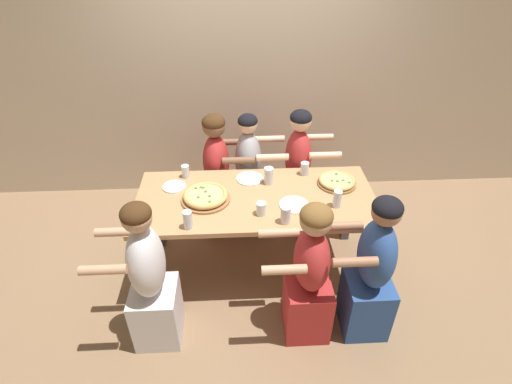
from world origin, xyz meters
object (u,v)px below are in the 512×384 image
object	(u,v)px
diner_far_midright	(297,175)
drinking_glass_b	(186,172)
empty_plate_b	(250,179)
empty_plate_c	(294,205)
drinking_glass_d	(269,176)
drinking_glass_f	(188,221)
empty_plate_a	(174,187)
diner_near_left	(150,282)
drinking_glass_c	(337,200)
diner_near_right	(371,274)
drinking_glass_a	(305,169)
pizza_board_main	(337,181)
pizza_board_second	(206,196)
drinking_glass_g	(286,215)
diner_near_midright	(309,277)
drinking_glass_e	(261,209)
diner_far_center	(249,178)
diner_far_midleft	(218,178)

from	to	relation	value
diner_far_midright	drinking_glass_b	bearing A→B (deg)	-72.57
empty_plate_b	empty_plate_c	bearing A→B (deg)	-49.82
drinking_glass_d	drinking_glass_f	xyz separation A→B (m)	(-0.61, -0.53, -0.01)
empty_plate_a	diner_near_left	distance (m)	0.85
empty_plate_a	diner_far_midright	distance (m)	1.20
drinking_glass_d	drinking_glass_b	bearing A→B (deg)	169.27
drinking_glass_b	drinking_glass_f	bearing A→B (deg)	-83.29
drinking_glass_c	diner_near_left	distance (m)	1.46
drinking_glass_d	drinking_glass_f	size ratio (longest dim) A/B	1.03
empty_plate_a	diner_near_right	distance (m)	1.65
drinking_glass_a	pizza_board_main	bearing A→B (deg)	-34.27
empty_plate_a	pizza_board_second	bearing A→B (deg)	-35.25
empty_plate_b	drinking_glass_a	size ratio (longest dim) A/B	2.00
drinking_glass_b	drinking_glass_f	world-z (taller)	drinking_glass_f
empty_plate_a	drinking_glass_g	xyz separation A→B (m)	(0.85, -0.49, 0.06)
drinking_glass_a	drinking_glass_b	size ratio (longest dim) A/B	1.01
drinking_glass_d	diner_near_left	size ratio (longest dim) A/B	0.12
pizza_board_second	diner_near_left	xyz separation A→B (m)	(-0.36, -0.62, -0.25)
diner_near_midright	diner_near_left	world-z (taller)	diner_near_left
drinking_glass_a	empty_plate_a	bearing A→B (deg)	-172.55
pizza_board_second	drinking_glass_b	xyz separation A→B (m)	(-0.18, 0.34, 0.01)
drinking_glass_f	diner_near_left	size ratio (longest dim) A/B	0.12
pizza_board_main	diner_near_right	world-z (taller)	diner_near_right
drinking_glass_e	diner_far_center	bearing A→B (deg)	94.15
empty_plate_c	drinking_glass_c	distance (m)	0.33
drinking_glass_c	drinking_glass_f	xyz separation A→B (m)	(-1.10, -0.19, -0.00)
empty_plate_c	drinking_glass_f	world-z (taller)	drinking_glass_f
empty_plate_a	drinking_glass_b	xyz separation A→B (m)	(0.08, 0.15, 0.04)
drinking_glass_e	diner_far_center	xyz separation A→B (m)	(-0.06, 0.85, -0.28)
drinking_glass_e	diner_near_left	bearing A→B (deg)	-151.41
empty_plate_b	diner_far_midleft	world-z (taller)	diner_far_midleft
drinking_glass_f	diner_near_left	bearing A→B (deg)	-130.73
empty_plate_c	drinking_glass_a	world-z (taller)	drinking_glass_a
drinking_glass_d	diner_near_midright	world-z (taller)	diner_near_midright
diner_near_right	diner_far_center	bearing A→B (deg)	32.21
drinking_glass_a	diner_far_midleft	size ratio (longest dim) A/B	0.09
drinking_glass_c	drinking_glass_f	world-z (taller)	drinking_glass_f
diner_far_midright	diner_near_left	world-z (taller)	diner_far_midright
drinking_glass_g	diner_far_center	world-z (taller)	diner_far_center
pizza_board_second	diner_far_midright	bearing A→B (deg)	38.63
diner_near_right	diner_far_midleft	bearing A→B (deg)	40.72
empty_plate_b	drinking_glass_a	xyz separation A→B (m)	(0.47, 0.05, 0.04)
drinking_glass_d	drinking_glass_e	xyz separation A→B (m)	(-0.09, -0.41, -0.02)
pizza_board_main	drinking_glass_b	bearing A→B (deg)	172.04
empty_plate_a	diner_near_midright	bearing A→B (deg)	-39.30
empty_plate_b	diner_near_left	world-z (taller)	diner_near_left
drinking_glass_b	drinking_glass_c	xyz separation A→B (m)	(1.17, -0.47, 0.01)
pizza_board_second	diner_far_midleft	distance (m)	0.70
empty_plate_a	drinking_glass_d	world-z (taller)	drinking_glass_d
diner_far_midleft	diner_far_center	bearing A→B (deg)	90.00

